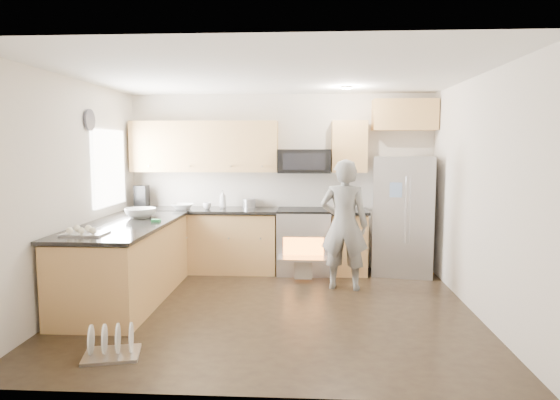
# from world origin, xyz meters

# --- Properties ---
(ground) EXTENTS (4.50, 4.50, 0.00)m
(ground) POSITION_xyz_m (0.00, 0.00, 0.00)
(ground) COLOR black
(ground) RESTS_ON ground
(room_shell) EXTENTS (4.54, 4.04, 2.62)m
(room_shell) POSITION_xyz_m (-0.04, 0.02, 1.67)
(room_shell) COLOR beige
(room_shell) RESTS_ON ground
(back_cabinet_run) EXTENTS (4.45, 0.64, 2.50)m
(back_cabinet_run) POSITION_xyz_m (-0.59, 1.75, 0.96)
(back_cabinet_run) COLOR tan
(back_cabinet_run) RESTS_ON ground
(peninsula) EXTENTS (0.96, 2.36, 1.05)m
(peninsula) POSITION_xyz_m (-1.75, 0.25, 0.47)
(peninsula) COLOR tan
(peninsula) RESTS_ON ground
(stove_range) EXTENTS (0.76, 0.97, 1.79)m
(stove_range) POSITION_xyz_m (0.35, 1.69, 0.68)
(stove_range) COLOR #B7B7BC
(stove_range) RESTS_ON ground
(refrigerator) EXTENTS (0.93, 0.78, 1.69)m
(refrigerator) POSITION_xyz_m (1.77, 1.70, 0.85)
(refrigerator) COLOR #B7B7BC
(refrigerator) RESTS_ON ground
(person) EXTENTS (0.67, 0.50, 1.67)m
(person) POSITION_xyz_m (0.87, 0.87, 0.84)
(person) COLOR gray
(person) RESTS_ON ground
(dish_rack) EXTENTS (0.54, 0.47, 0.29)m
(dish_rack) POSITION_xyz_m (-1.30, -1.36, 0.08)
(dish_rack) COLOR #B7B7BC
(dish_rack) RESTS_ON ground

